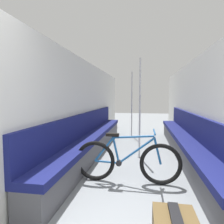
{
  "coord_description": "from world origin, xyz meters",
  "views": [
    {
      "loc": [
        0.15,
        -0.9,
        1.33
      ],
      "look_at": [
        -0.52,
        3.2,
        1.0
      ],
      "focal_mm": 32.0,
      "sensor_mm": 36.0,
      "label": 1
    }
  ],
  "objects_px": {
    "bicycle": "(127,161)",
    "grab_pole_far": "(132,105)",
    "grab_pole_near": "(140,110)",
    "bench_seat_row_left": "(92,140)",
    "bench_seat_row_right": "(186,143)"
  },
  "relations": [
    {
      "from": "bench_seat_row_left",
      "to": "grab_pole_near",
      "type": "height_order",
      "value": "grab_pole_near"
    },
    {
      "from": "grab_pole_far",
      "to": "grab_pole_near",
      "type": "bearing_deg",
      "value": -82.23
    },
    {
      "from": "grab_pole_near",
      "to": "grab_pole_far",
      "type": "height_order",
      "value": "same"
    },
    {
      "from": "bicycle",
      "to": "grab_pole_far",
      "type": "distance_m",
      "value": 3.76
    },
    {
      "from": "bench_seat_row_right",
      "to": "grab_pole_far",
      "type": "height_order",
      "value": "grab_pole_far"
    },
    {
      "from": "bicycle",
      "to": "grab_pole_far",
      "type": "relative_size",
      "value": 0.76
    },
    {
      "from": "bench_seat_row_left",
      "to": "bicycle",
      "type": "height_order",
      "value": "bench_seat_row_left"
    },
    {
      "from": "grab_pole_far",
      "to": "bench_seat_row_right",
      "type": "bearing_deg",
      "value": -59.45
    },
    {
      "from": "grab_pole_near",
      "to": "bicycle",
      "type": "bearing_deg",
      "value": -96.7
    },
    {
      "from": "bench_seat_row_left",
      "to": "grab_pole_far",
      "type": "height_order",
      "value": "grab_pole_far"
    },
    {
      "from": "bench_seat_row_left",
      "to": "grab_pole_near",
      "type": "xyz_separation_m",
      "value": [
        1.09,
        -0.12,
        0.72
      ]
    },
    {
      "from": "bench_seat_row_right",
      "to": "bicycle",
      "type": "xyz_separation_m",
      "value": [
        -1.15,
        -1.46,
        0.01
      ]
    },
    {
      "from": "bicycle",
      "to": "grab_pole_near",
      "type": "relative_size",
      "value": 0.76
    },
    {
      "from": "grab_pole_near",
      "to": "grab_pole_far",
      "type": "bearing_deg",
      "value": 97.77
    },
    {
      "from": "bench_seat_row_left",
      "to": "bench_seat_row_right",
      "type": "xyz_separation_m",
      "value": [
        2.09,
        0.0,
        0.0
      ]
    }
  ]
}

